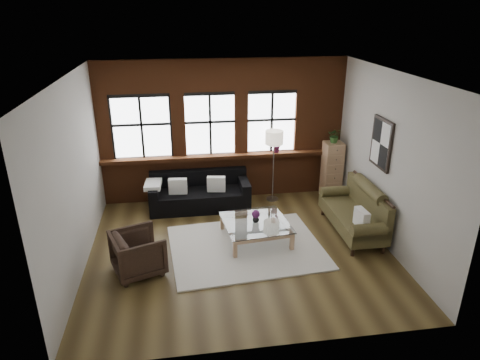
{
  "coord_description": "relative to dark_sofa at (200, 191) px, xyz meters",
  "views": [
    {
      "loc": [
        -1.01,
        -6.84,
        4.24
      ],
      "look_at": [
        0.1,
        0.6,
        1.15
      ],
      "focal_mm": 32.0,
      "sensor_mm": 36.0,
      "label": 1
    }
  ],
  "objects": [
    {
      "name": "floor",
      "position": [
        0.62,
        -1.9,
        -0.4
      ],
      "size": [
        5.5,
        5.5,
        0.0
      ],
      "primitive_type": "plane",
      "color": "#423218",
      "rests_on": "ground"
    },
    {
      "name": "brick_backwall",
      "position": [
        0.62,
        0.54,
        1.2
      ],
      "size": [
        5.5,
        0.12,
        3.2
      ],
      "primitive_type": null,
      "color": "brown",
      "rests_on": "floor"
    },
    {
      "name": "pillow_settee",
      "position": [
        2.84,
        -2.18,
        0.22
      ],
      "size": [
        0.17,
        0.39,
        0.34
      ],
      "primitive_type": "cube",
      "rotation": [
        0.0,
        0.0,
        0.07
      ],
      "color": "white",
      "rests_on": "vintage_settee"
    },
    {
      "name": "ceiling",
      "position": [
        0.62,
        -1.9,
        2.8
      ],
      "size": [
        5.5,
        5.5,
        0.0
      ],
      "primitive_type": "plane",
      "rotation": [
        3.14,
        0.0,
        0.0
      ],
      "color": "white",
      "rests_on": "ground"
    },
    {
      "name": "wall_left",
      "position": [
        -2.13,
        -1.9,
        1.2
      ],
      "size": [
        0.0,
        5.0,
        5.0
      ],
      "primitive_type": "plane",
      "rotation": [
        1.57,
        0.0,
        1.57
      ],
      "color": "#B0ACA4",
      "rests_on": "ground"
    },
    {
      "name": "window_mid",
      "position": [
        0.32,
        0.55,
        1.35
      ],
      "size": [
        1.38,
        0.1,
        1.5
      ],
      "primitive_type": null,
      "color": "black",
      "rests_on": "brick_backwall"
    },
    {
      "name": "wall_back",
      "position": [
        0.62,
        0.6,
        1.2
      ],
      "size": [
        5.5,
        0.0,
        5.5
      ],
      "primitive_type": "plane",
      "rotation": [
        1.57,
        0.0,
        0.0
      ],
      "color": "#B0ACA4",
      "rests_on": "ground"
    },
    {
      "name": "sill_plant",
      "position": [
        1.84,
        0.42,
        0.87
      ],
      "size": [
        0.26,
        0.24,
        0.38
      ],
      "primitive_type": "imported",
      "rotation": [
        0.0,
        0.0,
        0.43
      ],
      "color": "#5A1F54",
      "rests_on": "sill_ledge"
    },
    {
      "name": "coffee_table",
      "position": [
        0.98,
        -1.61,
        -0.21
      ],
      "size": [
        1.32,
        1.32,
        0.4
      ],
      "primitive_type": null,
      "rotation": [
        0.0,
        0.0,
        0.1
      ],
      "color": "#A57D59",
      "rests_on": "shag_rug"
    },
    {
      "name": "pillow_a",
      "position": [
        -0.47,
        -0.1,
        0.19
      ],
      "size": [
        0.41,
        0.17,
        0.34
      ],
      "primitive_type": "cube",
      "rotation": [
        0.0,
        0.0,
        -0.08
      ],
      "color": "white",
      "rests_on": "dark_sofa"
    },
    {
      "name": "wall_front",
      "position": [
        0.62,
        -4.4,
        1.2
      ],
      "size": [
        5.5,
        0.0,
        5.5
      ],
      "primitive_type": "plane",
      "rotation": [
        -1.57,
        0.0,
        0.0
      ],
      "color": "#B0ACA4",
      "rests_on": "ground"
    },
    {
      "name": "window_right",
      "position": [
        1.72,
        0.55,
        1.35
      ],
      "size": [
        1.38,
        0.1,
        1.5
      ],
      "primitive_type": null,
      "color": "black",
      "rests_on": "brick_backwall"
    },
    {
      "name": "wall_right",
      "position": [
        3.37,
        -1.9,
        1.2
      ],
      "size": [
        0.0,
        5.0,
        5.0
      ],
      "primitive_type": "plane",
      "rotation": [
        1.57,
        0.0,
        -1.57
      ],
      "color": "#B0ACA4",
      "rests_on": "ground"
    },
    {
      "name": "sill_ledge",
      "position": [
        0.62,
        0.45,
        0.64
      ],
      "size": [
        5.5,
        0.3,
        0.08
      ],
      "primitive_type": "cube",
      "color": "brown",
      "rests_on": "brick_backwall"
    },
    {
      "name": "dark_sofa",
      "position": [
        0.0,
        0.0,
        0.0
      ],
      "size": [
        2.2,
        0.89,
        0.79
      ],
      "primitive_type": null,
      "color": "black",
      "rests_on": "floor"
    },
    {
      "name": "wall_poster",
      "position": [
        3.34,
        -1.6,
        1.45
      ],
      "size": [
        0.05,
        0.74,
        0.94
      ],
      "primitive_type": null,
      "color": "black",
      "rests_on": "wall_right"
    },
    {
      "name": "potted_plant_top",
      "position": [
        3.1,
        0.14,
        1.11
      ],
      "size": [
        0.38,
        0.36,
        0.34
      ],
      "primitive_type": "imported",
      "rotation": [
        0.0,
        0.0,
        -0.38
      ],
      "color": "#2D5923",
      "rests_on": "drawer_chest"
    },
    {
      "name": "armchair",
      "position": [
        -1.18,
        -2.37,
        -0.03
      ],
      "size": [
        1.03,
        1.02,
        0.74
      ],
      "primitive_type": "imported",
      "rotation": [
        0.0,
        0.0,
        1.92
      ],
      "color": "black",
      "rests_on": "floor"
    },
    {
      "name": "pillow_b",
      "position": [
        0.37,
        -0.1,
        0.19
      ],
      "size": [
        0.42,
        0.2,
        0.34
      ],
      "primitive_type": "cube",
      "rotation": [
        0.0,
        0.0,
        -0.15
      ],
      "color": "white",
      "rests_on": "dark_sofa"
    },
    {
      "name": "flowers",
      "position": [
        0.98,
        -1.61,
        0.16
      ],
      "size": [
        0.16,
        0.16,
        0.16
      ],
      "primitive_type": "sphere",
      "color": "#5A1F54",
      "rests_on": "vase"
    },
    {
      "name": "window_left",
      "position": [
        -1.18,
        0.55,
        1.35
      ],
      "size": [
        1.38,
        0.1,
        1.5
      ],
      "primitive_type": null,
      "color": "black",
      "rests_on": "brick_backwall"
    },
    {
      "name": "drawer_chest",
      "position": [
        3.1,
        0.14,
        0.27
      ],
      "size": [
        0.41,
        0.41,
        1.34
      ],
      "primitive_type": "cube",
      "color": "#A57D59",
      "rests_on": "floor"
    },
    {
      "name": "shag_rug",
      "position": [
        0.75,
        -1.87,
        -0.38
      ],
      "size": [
        2.94,
        2.4,
        0.03
      ],
      "primitive_type": "cube",
      "rotation": [
        0.0,
        0.0,
        0.08
      ],
      "color": "beige",
      "rests_on": "floor"
    },
    {
      "name": "vase",
      "position": [
        0.98,
        -1.61,
        0.06
      ],
      "size": [
        0.17,
        0.17,
        0.14
      ],
      "primitive_type": "imported",
      "rotation": [
        0.0,
        0.0,
        0.3
      ],
      "color": "#B2B2B2",
      "rests_on": "coffee_table"
    },
    {
      "name": "floor_lamp",
      "position": [
        1.71,
        0.17,
        0.51
      ],
      "size": [
        0.4,
        0.4,
        1.81
      ],
      "primitive_type": null,
      "color": "#A5A5A8",
      "rests_on": "floor"
    },
    {
      "name": "vintage_settee",
      "position": [
        2.92,
        -1.59,
        0.12
      ],
      "size": [
        0.85,
        1.92,
        1.03
      ],
      "primitive_type": null,
      "color": "#463F20",
      "rests_on": "floor"
    }
  ]
}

